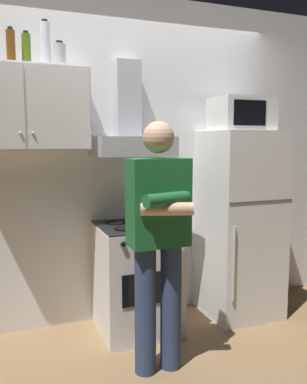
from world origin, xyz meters
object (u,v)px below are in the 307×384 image
bottle_beer_brown (11,46)px  bottle_vodka_clear (45,45)px  refrigerator (240,224)px  bottle_olive_oil (26,49)px  range_hood (131,131)px  microwave (242,114)px  person_standing (159,238)px  bottle_canister_steel (60,55)px  stove_oven (137,278)px  upper_cabinet (24,108)px

bottle_beer_brown → bottle_vodka_clear: bearing=14.0°
refrigerator → bottle_olive_oil: 2.20m
bottle_olive_oil → bottle_vodka_clear: bearing=8.9°
range_hood → bottle_olive_oil: bottle_olive_oil is taller
microwave → person_standing: size_ratio=0.29×
bottle_vodka_clear → refrigerator: bearing=-6.0°
microwave → bottle_canister_steel: (-1.49, 0.13, 0.40)m
stove_oven → bottle_olive_oil: 1.90m
refrigerator → bottle_vodka_clear: bottle_vodka_clear is taller
bottle_olive_oil → range_hood: bearing=-1.5°
bottle_canister_steel → person_standing: bearing=-57.2°
range_hood → microwave: (0.95, -0.11, 0.14)m
microwave → bottle_vodka_clear: bottle_vodka_clear is taller
range_hood → refrigerator: 1.25m
range_hood → microwave: size_ratio=1.56×
bottle_beer_brown → upper_cabinet: bearing=13.8°
person_standing → bottle_vodka_clear: bearing=127.0°
upper_cabinet → bottle_beer_brown: bottle_beer_brown is taller
bottle_beer_brown → refrigerator: bearing=-3.3°
upper_cabinet → stove_oven: upper_cabinet is taller
stove_oven → refrigerator: refrigerator is taller
stove_oven → bottle_olive_oil: size_ratio=3.65×
person_standing → bottle_canister_steel: bearing=122.8°
range_hood → person_standing: range_hood is taller
upper_cabinet → bottle_vodka_clear: 0.49m
bottle_canister_steel → bottle_beer_brown: bearing=-173.0°
stove_oven → bottle_vodka_clear: bearing=165.2°
upper_cabinet → bottle_olive_oil: (0.03, 0.02, 0.41)m
range_hood → bottle_olive_oil: 0.95m
bottle_canister_steel → bottle_beer_brown: size_ratio=0.77×
bottle_olive_oil → bottle_canister_steel: bearing=0.6°
stove_oven → bottle_vodka_clear: bottle_vodka_clear is taller
stove_oven → microwave: 1.62m
bottle_vodka_clear → bottle_canister_steel: bottle_vodka_clear is taller
upper_cabinet → range_hood: size_ratio=1.20×
bottle_olive_oil → bottle_beer_brown: (-0.10, -0.04, 0.00)m
range_hood → bottle_vodka_clear: (-0.63, 0.04, 0.61)m
range_hood → refrigerator: range_hood is taller
microwave → bottle_canister_steel: bottle_canister_steel is taller
stove_oven → refrigerator: 1.02m
stove_oven → range_hood: 1.17m
refrigerator → microwave: bearing=90.9°
bottle_olive_oil → bottle_beer_brown: 0.11m
stove_oven → upper_cabinet: bearing=171.1°
microwave → bottle_olive_oil: (-1.72, 0.13, 0.42)m
upper_cabinet → bottle_olive_oil: bottle_olive_oil is taller
range_hood → upper_cabinet: bearing=-179.9°
upper_cabinet → refrigerator: 2.00m
bottle_vodka_clear → bottle_beer_brown: size_ratio=1.36×
refrigerator → person_standing: bearing=-148.8°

